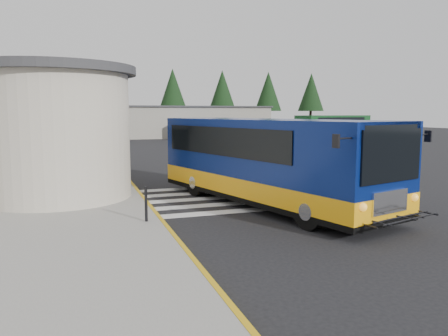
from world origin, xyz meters
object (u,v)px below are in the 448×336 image
object	(u,v)px
bollard	(146,204)
pedestrian_a	(61,181)
pedestrian_b	(107,176)
far_bus_a	(209,128)
far_bus_b	(333,126)
transit_bus	(268,164)

from	to	relation	value
bollard	pedestrian_a	bearing A→B (deg)	125.09
pedestrian_b	far_bus_a	size ratio (longest dim) A/B	0.19
bollard	far_bus_a	distance (m)	41.86
pedestrian_a	far_bus_a	bearing A→B (deg)	-58.19
bollard	far_bus_b	bearing A→B (deg)	50.27
pedestrian_a	far_bus_b	world-z (taller)	far_bus_b
transit_bus	far_bus_a	size ratio (longest dim) A/B	1.33
pedestrian_a	pedestrian_b	distance (m)	1.77
far_bus_a	far_bus_b	bearing A→B (deg)	-94.40
far_bus_b	bollard	bearing A→B (deg)	126.50
pedestrian_b	far_bus_b	xyz separation A→B (m)	(28.24, 28.82, 0.72)
bollard	far_bus_a	bearing A→B (deg)	70.70
pedestrian_b	far_bus_a	distance (m)	38.23
pedestrian_a	pedestrian_b	bearing A→B (deg)	-97.58
transit_bus	pedestrian_b	xyz separation A→B (m)	(-5.41, 2.53, -0.51)
pedestrian_b	far_bus_b	bearing A→B (deg)	130.51
pedestrian_b	far_bus_b	size ratio (longest dim) A/B	0.16
pedestrian_a	far_bus_a	world-z (taller)	far_bus_a
pedestrian_b	transit_bus	bearing A→B (deg)	59.81
far_bus_a	far_bus_b	world-z (taller)	far_bus_b
far_bus_a	transit_bus	bearing A→B (deg)	-172.57
transit_bus	bollard	bearing A→B (deg)	-175.83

